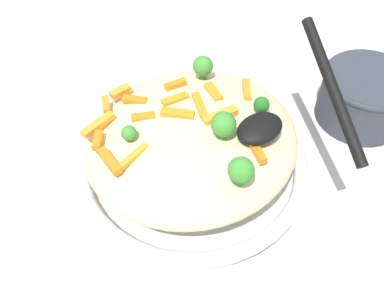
{
  "coord_description": "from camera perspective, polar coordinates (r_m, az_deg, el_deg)",
  "views": [
    {
      "loc": [
        -0.22,
        -0.26,
        0.43
      ],
      "look_at": [
        0.0,
        0.0,
        0.06
      ],
      "focal_mm": 40.22,
      "sensor_mm": 36.0,
      "label": 1
    }
  ],
  "objects": [
    {
      "name": "carrot_piece_11",
      "position": [
        0.48,
        -6.48,
        3.57
      ],
      "size": [
        0.03,
        0.02,
        0.01
      ],
      "primitive_type": "cube",
      "rotation": [
        0.0,
        0.0,
        2.6
      ],
      "color": "orange",
      "rests_on": "pasta_mound"
    },
    {
      "name": "carrot_piece_2",
      "position": [
        0.47,
        -12.41,
        0.48
      ],
      "size": [
        0.02,
        0.02,
        0.01
      ],
      "primitive_type": "cube",
      "rotation": [
        0.0,
        0.0,
        0.86
      ],
      "color": "orange",
      "rests_on": "pasta_mound"
    },
    {
      "name": "carrot_piece_15",
      "position": [
        0.45,
        -10.89,
        -2.22
      ],
      "size": [
        0.01,
        0.04,
        0.01
      ],
      "primitive_type": "cube",
      "rotation": [
        0.0,
        0.0,
        1.49
      ],
      "color": "orange",
      "rests_on": "pasta_mound"
    },
    {
      "name": "carrot_piece_13",
      "position": [
        0.45,
        8.5,
        -0.74
      ],
      "size": [
        0.02,
        0.04,
        0.01
      ],
      "primitive_type": "cube",
      "rotation": [
        0.0,
        0.0,
        1.23
      ],
      "color": "orange",
      "rests_on": "pasta_mound"
    },
    {
      "name": "carrot_piece_1",
      "position": [
        0.51,
        2.86,
        6.92
      ],
      "size": [
        0.02,
        0.03,
        0.01
      ],
      "primitive_type": "cube",
      "rotation": [
        0.0,
        0.0,
        4.43
      ],
      "color": "orange",
      "rests_on": "pasta_mound"
    },
    {
      "name": "serving_spoon",
      "position": [
        0.46,
        12.5,
        3.92
      ],
      "size": [
        0.14,
        0.15,
        0.09
      ],
      "color": "black",
      "rests_on": "pasta_mound"
    },
    {
      "name": "carrot_piece_0",
      "position": [
        0.48,
        -1.95,
        4.0
      ],
      "size": [
        0.03,
        0.04,
        0.01
      ],
      "primitive_type": "cube",
      "rotation": [
        0.0,
        0.0,
        2.28
      ],
      "color": "orange",
      "rests_on": "pasta_mound"
    },
    {
      "name": "broccoli_floret_3",
      "position": [
        0.46,
        -8.36,
        1.41
      ],
      "size": [
        0.02,
        0.02,
        0.02
      ],
      "color": "#377928",
      "rests_on": "pasta_mound"
    },
    {
      "name": "carrot_piece_6",
      "position": [
        0.5,
        -2.24,
        5.92
      ],
      "size": [
        0.03,
        0.02,
        0.01
      ],
      "primitive_type": "cube",
      "rotation": [
        0.0,
        0.0,
        6.09
      ],
      "color": "orange",
      "rests_on": "pasta_mound"
    },
    {
      "name": "carrot_piece_10",
      "position": [
        0.52,
        7.08,
        7.25
      ],
      "size": [
        0.03,
        0.03,
        0.01
      ],
      "primitive_type": "cube",
      "rotation": [
        0.0,
        0.0,
        0.85
      ],
      "color": "orange",
      "rests_on": "pasta_mound"
    },
    {
      "name": "carrot_piece_3",
      "position": [
        0.51,
        -11.36,
        5.17
      ],
      "size": [
        0.02,
        0.03,
        0.01
      ],
      "primitive_type": "cube",
      "rotation": [
        0.0,
        0.0,
        4.25
      ],
      "color": "orange",
      "rests_on": "pasta_mound"
    },
    {
      "name": "carrot_piece_8",
      "position": [
        0.45,
        -7.61,
        -1.84
      ],
      "size": [
        0.04,
        0.01,
        0.01
      ],
      "primitive_type": "cube",
      "rotation": [
        0.0,
        0.0,
        0.19
      ],
      "color": "orange",
      "rests_on": "pasta_mound"
    },
    {
      "name": "pasta_mound",
      "position": [
        0.5,
        0.0,
        0.58
      ],
      "size": [
        0.25,
        0.24,
        0.07
      ],
      "primitive_type": "ellipsoid",
      "color": "beige",
      "rests_on": "serving_bowl"
    },
    {
      "name": "broccoli_floret_1",
      "position": [
        0.53,
        1.45,
        10.26
      ],
      "size": [
        0.02,
        0.02,
        0.03
      ],
      "color": "#377928",
      "rests_on": "pasta_mound"
    },
    {
      "name": "carrot_piece_14",
      "position": [
        0.48,
        3.73,
        3.8
      ],
      "size": [
        0.04,
        0.02,
        0.01
      ],
      "primitive_type": "cube",
      "rotation": [
        0.0,
        0.0,
        6.09
      ],
      "color": "orange",
      "rests_on": "pasta_mound"
    },
    {
      "name": "companion_bowl",
      "position": [
        0.64,
        21.98,
        6.03
      ],
      "size": [
        0.13,
        0.13,
        0.07
      ],
      "color": "#333842",
      "rests_on": "ground_plane"
    },
    {
      "name": "broccoli_floret_4",
      "position": [
        0.41,
        6.51,
        -3.5
      ],
      "size": [
        0.03,
        0.03,
        0.03
      ],
      "color": "#377928",
      "rests_on": "pasta_mound"
    },
    {
      "name": "carrot_piece_12",
      "position": [
        0.49,
        1.03,
        5.16
      ],
      "size": [
        0.03,
        0.04,
        0.01
      ],
      "primitive_type": "cube",
      "rotation": [
        0.0,
        0.0,
        1.12
      ],
      "color": "orange",
      "rests_on": "pasta_mound"
    },
    {
      "name": "ground_plane",
      "position": [
        0.55,
        0.0,
        -4.33
      ],
      "size": [
        2.4,
        2.4,
        0.0
      ],
      "primitive_type": "plane",
      "color": "beige"
    },
    {
      "name": "carrot_piece_4",
      "position": [
        0.51,
        -7.6,
        5.82
      ],
      "size": [
        0.03,
        0.03,
        0.01
      ],
      "primitive_type": "cube",
      "rotation": [
        0.0,
        0.0,
        5.4
      ],
      "color": "orange",
      "rests_on": "pasta_mound"
    },
    {
      "name": "serving_bowl",
      "position": [
        0.53,
        0.0,
        -2.92
      ],
      "size": [
        0.28,
        0.28,
        0.04
      ],
      "color": "silver",
      "rests_on": "ground_plane"
    },
    {
      "name": "broccoli_floret_0",
      "position": [
        0.49,
        9.2,
        5.14
      ],
      "size": [
        0.02,
        0.02,
        0.02
      ],
      "color": "#205B1C",
      "rests_on": "pasta_mound"
    },
    {
      "name": "broccoli_floret_2",
      "position": [
        0.44,
        4.2,
        2.58
      ],
      "size": [
        0.03,
        0.03,
        0.03
      ],
      "color": "#377928",
      "rests_on": "pasta_mound"
    },
    {
      "name": "carrot_piece_9",
      "position": [
        0.48,
        -12.38,
        2.55
      ],
      "size": [
        0.04,
        0.02,
        0.01
      ],
      "primitive_type": "cube",
      "rotation": [
        0.0,
        0.0,
        0.19
      ],
      "color": "orange",
      "rests_on": "pasta_mound"
    },
    {
      "name": "carrot_piece_7",
      "position": [
        0.52,
        -9.49,
        6.87
      ],
      "size": [
        0.03,
        0.01,
        0.01
      ],
      "primitive_type": "cube",
      "rotation": [
        0.0,
        0.0,
        3.17
      ],
      "color": "orange",
      "rests_on": "pasta_mound"
    },
    {
      "name": "carrot_piece_5",
      "position": [
        0.52,
        -2.21,
        7.88
      ],
      "size": [
        0.03,
        0.01,
        0.01
      ],
      "primitive_type": "cube",
      "rotation": [
        0.0,
        0.0,
        6.07
      ],
      "color": "orange",
      "rests_on": "pasta_mound"
    }
  ]
}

